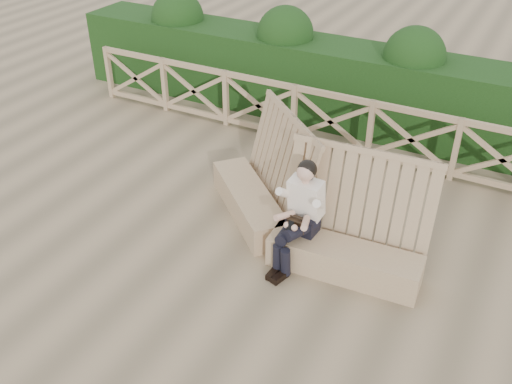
% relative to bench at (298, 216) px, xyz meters
% --- Properties ---
extents(ground, '(60.00, 60.00, 0.00)m').
position_rel_bench_xyz_m(ground, '(-0.61, -0.83, -0.39)').
color(ground, brown).
rests_on(ground, ground).
extents(bench, '(3.60, 1.93, 1.55)m').
position_rel_bench_xyz_m(bench, '(0.00, 0.00, 0.00)').
color(bench, '#977256').
rests_on(bench, ground).
extents(woman, '(0.45, 0.93, 1.46)m').
position_rel_bench_xyz_m(woman, '(0.19, -0.38, 0.38)').
color(woman, black).
rests_on(woman, ground).
extents(guardrail, '(10.10, 0.09, 1.10)m').
position_rel_bench_xyz_m(guardrail, '(-0.61, 2.67, 0.16)').
color(guardrail, '#82674C').
rests_on(guardrail, ground).
extents(hedge, '(12.00, 1.20, 1.50)m').
position_rel_bench_xyz_m(hedge, '(-0.61, 3.87, 0.36)').
color(hedge, black).
rests_on(hedge, ground).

